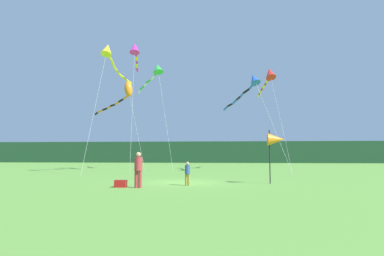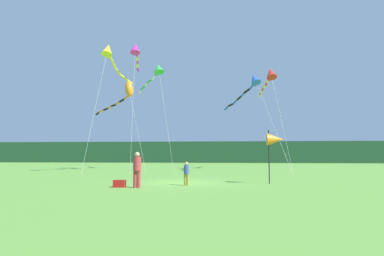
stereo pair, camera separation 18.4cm
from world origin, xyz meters
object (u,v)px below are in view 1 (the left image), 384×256
Objects in this scene: cooler_box at (121,184)px; kite_green at (156,71)px; kite_red at (269,75)px; kite_magenta at (135,51)px; kite_orange at (125,93)px; kite_blue at (250,84)px; person_child at (187,172)px; banner_flag_pole at (276,140)px; kite_yellow at (110,54)px; person_adult at (138,168)px.

kite_green is at bearing 96.59° from cooler_box.
kite_magenta is at bearing -158.90° from kite_red.
kite_red is (14.89, 2.85, 2.18)m from kite_orange.
kite_blue is at bearing -8.96° from kite_orange.
person_child reaches higher than cooler_box.
kite_red reaches higher than cooler_box.
banner_flag_pole is 19.85m from kite_orange.
kite_magenta is (-13.26, -5.12, 1.45)m from kite_red.
kite_yellow is at bearing 126.14° from person_child.
kite_green is 0.99× the size of kite_yellow.
person_adult is 1.41× the size of person_child.
kite_orange is at bearing 109.14° from person_adult.
kite_magenta is (-3.37, 14.61, 11.30)m from cooler_box.
kite_magenta is 11.34m from kite_blue.
kite_yellow is (-0.17, -4.23, 2.74)m from kite_orange.
kite_green is at bearing 99.22° from person_adult.
kite_orange is (-5.90, 17.01, 6.90)m from person_adult.
cooler_box is at bearing -67.73° from kite_yellow.
kite_blue is at bearing 72.47° from person_child.
cooler_box is 18.77m from kite_magenta.
person_child is at bearing -110.12° from kite_red.
kite_magenta is at bearing 47.42° from kite_yellow.
banner_flag_pole is 0.24× the size of kite_magenta.
kite_red is 0.95× the size of kite_yellow.
banner_flag_pole is at bearing -47.65° from kite_orange.
kite_green is (-5.29, 17.45, 9.83)m from person_child.
cooler_box is 17.18m from kite_yellow.
kite_green is (-3.06, 18.87, 9.55)m from person_adult.
kite_red is 14.28m from kite_magenta.
kite_red is at bearing 4.71° from kite_green.
kite_red is (6.76, 18.44, 9.35)m from person_child.
kite_yellow is (-15.06, -7.08, 0.56)m from kite_red.
banner_flag_pole is at bearing -96.83° from kite_red.
kite_orange is 5.04m from kite_yellow.
kite_orange is at bearing -146.85° from kite_green.
kite_blue is 13.06m from kite_yellow.
kite_orange is at bearing 125.73° from kite_magenta.
kite_green is 1.26× the size of kite_orange.
kite_orange is 15.31m from kite_red.
kite_blue is at bearing 63.51° from cooler_box.
kite_green is (-10.02, 15.96, 8.11)m from banner_flag_pole.
person_child is 5.25m from banner_flag_pole.
kite_blue is at bearing 66.54° from person_adult.
person_child is 0.41× the size of banner_flag_pole.
banner_flag_pole is 0.27× the size of kite_red.
person_adult is at bearing -80.78° from kite_green.
person_child is 0.11× the size of kite_red.
cooler_box is at bearing -83.41° from kite_green.
person_adult is 17.88m from kite_blue.
kite_magenta reaches higher than kite_green.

